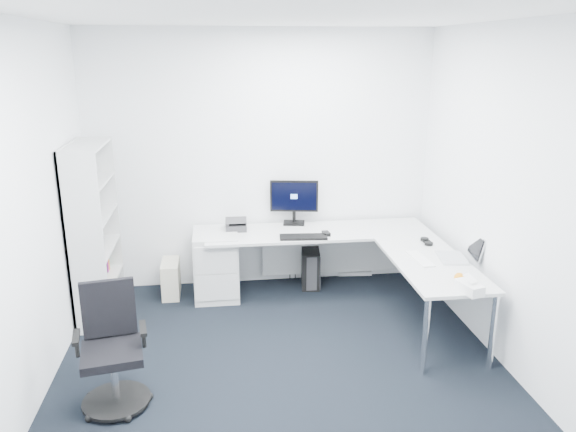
{
  "coord_description": "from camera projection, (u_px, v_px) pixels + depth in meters",
  "views": [
    {
      "loc": [
        -0.46,
        -3.72,
        2.48
      ],
      "look_at": [
        0.15,
        1.05,
        1.05
      ],
      "focal_mm": 35.0,
      "sensor_mm": 36.0,
      "label": 1
    }
  ],
  "objects": [
    {
      "name": "ground",
      "position": [
        286.0,
        387.0,
        4.3
      ],
      "size": [
        4.2,
        4.2,
        0.0
      ],
      "primitive_type": "plane",
      "color": "black"
    },
    {
      "name": "ceiling",
      "position": [
        286.0,
        13.0,
        3.53
      ],
      "size": [
        4.2,
        4.2,
        0.0
      ],
      "primitive_type": "plane",
      "color": "white"
    },
    {
      "name": "wall_back",
      "position": [
        261.0,
        161.0,
        5.91
      ],
      "size": [
        3.6,
        0.02,
        2.7
      ],
      "primitive_type": "cube",
      "color": "white",
      "rests_on": "ground"
    },
    {
      "name": "wall_front",
      "position": [
        362.0,
        395.0,
        1.92
      ],
      "size": [
        3.6,
        0.02,
        2.7
      ],
      "primitive_type": "cube",
      "color": "white",
      "rests_on": "ground"
    },
    {
      "name": "wall_left",
      "position": [
        15.0,
        228.0,
        3.69
      ],
      "size": [
        0.02,
        4.2,
        2.7
      ],
      "primitive_type": "cube",
      "color": "white",
      "rests_on": "ground"
    },
    {
      "name": "wall_right",
      "position": [
        528.0,
        209.0,
        4.13
      ],
      "size": [
        0.02,
        4.2,
        2.7
      ],
      "primitive_type": "cube",
      "color": "white",
      "rests_on": "ground"
    },
    {
      "name": "l_desk",
      "position": [
        323.0,
        273.0,
        5.6
      ],
      "size": [
        2.32,
        1.3,
        0.68
      ],
      "primitive_type": null,
      "color": "#B9BCBB",
      "rests_on": "ground"
    },
    {
      "name": "drawer_pedestal",
      "position": [
        216.0,
        264.0,
        5.81
      ],
      "size": [
        0.45,
        0.56,
        0.69
      ],
      "primitive_type": "cube",
      "color": "#B9BCBB",
      "rests_on": "ground"
    },
    {
      "name": "bookshelf",
      "position": [
        94.0,
        233.0,
        5.24
      ],
      "size": [
        0.33,
        0.84,
        1.68
      ],
      "primitive_type": null,
      "color": "silver",
      "rests_on": "ground"
    },
    {
      "name": "task_chair",
      "position": [
        112.0,
        350.0,
        3.95
      ],
      "size": [
        0.58,
        0.58,
        0.9
      ],
      "primitive_type": null,
      "rotation": [
        0.0,
        0.0,
        0.17
      ],
      "color": "black",
      "rests_on": "ground"
    },
    {
      "name": "black_pc_tower",
      "position": [
        310.0,
        267.0,
        6.11
      ],
      "size": [
        0.24,
        0.44,
        0.41
      ],
      "primitive_type": "cube",
      "rotation": [
        0.0,
        0.0,
        -0.12
      ],
      "color": "black",
      "rests_on": "ground"
    },
    {
      "name": "beige_pc_tower",
      "position": [
        171.0,
        278.0,
        5.85
      ],
      "size": [
        0.18,
        0.39,
        0.37
      ],
      "primitive_type": "cube",
      "rotation": [
        0.0,
        0.0,
        0.0
      ],
      "color": "#BAB69E",
      "rests_on": "ground"
    },
    {
      "name": "power_strip",
      "position": [
        355.0,
        273.0,
        6.42
      ],
      "size": [
        0.39,
        0.1,
        0.04
      ],
      "primitive_type": "cube",
      "rotation": [
        0.0,
        0.0,
        -0.08
      ],
      "color": "silver",
      "rests_on": "ground"
    },
    {
      "name": "monitor",
      "position": [
        294.0,
        202.0,
        5.96
      ],
      "size": [
        0.53,
        0.25,
        0.49
      ],
      "primitive_type": null,
      "rotation": [
        0.0,
        0.0,
        -0.17
      ],
      "color": "black",
      "rests_on": "l_desk"
    },
    {
      "name": "black_keyboard",
      "position": [
        303.0,
        237.0,
        5.57
      ],
      "size": [
        0.48,
        0.2,
        0.02
      ],
      "primitive_type": "cube",
      "rotation": [
        0.0,
        0.0,
        -0.08
      ],
      "color": "black",
      "rests_on": "l_desk"
    },
    {
      "name": "mouse",
      "position": [
        326.0,
        234.0,
        5.66
      ],
      "size": [
        0.08,
        0.11,
        0.03
      ],
      "primitive_type": "cube",
      "rotation": [
        0.0,
        0.0,
        0.1
      ],
      "color": "black",
      "rests_on": "l_desk"
    },
    {
      "name": "desk_phone",
      "position": [
        236.0,
        223.0,
        5.82
      ],
      "size": [
        0.22,
        0.22,
        0.15
      ],
      "primitive_type": null,
      "rotation": [
        0.0,
        0.0,
        -0.02
      ],
      "color": "#2D2D30",
      "rests_on": "l_desk"
    },
    {
      "name": "laptop",
      "position": [
        453.0,
        246.0,
        4.99
      ],
      "size": [
        0.39,
        0.38,
        0.24
      ],
      "primitive_type": null,
      "rotation": [
        0.0,
        0.0,
        -0.15
      ],
      "color": "silver",
      "rests_on": "l_desk"
    },
    {
      "name": "white_keyboard",
      "position": [
        420.0,
        259.0,
        5.01
      ],
      "size": [
        0.14,
        0.41,
        0.01
      ],
      "primitive_type": "cube",
      "rotation": [
        0.0,
        0.0,
        0.07
      ],
      "color": "silver",
      "rests_on": "l_desk"
    },
    {
      "name": "headphones",
      "position": [
        427.0,
        240.0,
        5.43
      ],
      "size": [
        0.13,
        0.2,
        0.05
      ],
      "primitive_type": null,
      "rotation": [
        0.0,
        0.0,
        -0.06
      ],
      "color": "black",
      "rests_on": "l_desk"
    },
    {
      "name": "orange_fruit",
      "position": [
        459.0,
        278.0,
        4.5
      ],
      "size": [
        0.09,
        0.09,
        0.09
      ],
      "primitive_type": "sphere",
      "color": "orange",
      "rests_on": "l_desk"
    },
    {
      "name": "tissue_box",
      "position": [
        469.0,
        288.0,
        4.32
      ],
      "size": [
        0.17,
        0.25,
        0.08
      ],
      "primitive_type": "cube",
      "rotation": [
        0.0,
        0.0,
        0.25
      ],
      "color": "silver",
      "rests_on": "l_desk"
    }
  ]
}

